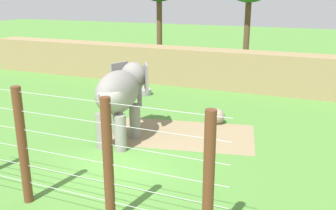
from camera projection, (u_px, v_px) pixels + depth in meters
ground_plane at (119, 168)px, 13.63m from camera, size 120.00×120.00×0.00m
dirt_patch at (183, 134)px, 16.83m from camera, size 6.82×4.77×0.01m
embankment_wall at (217, 69)px, 24.85m from camera, size 36.00×1.80×2.48m
elephant at (121, 93)px, 15.65m from camera, size 1.87×4.21×3.12m
enrichment_ball at (217, 116)px, 18.13m from camera, size 0.74×0.74×0.74m
cable_fence at (63, 154)px, 10.44m from camera, size 9.41×0.28×3.59m
water_tub at (143, 92)px, 23.31m from camera, size 1.10×1.10×0.35m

